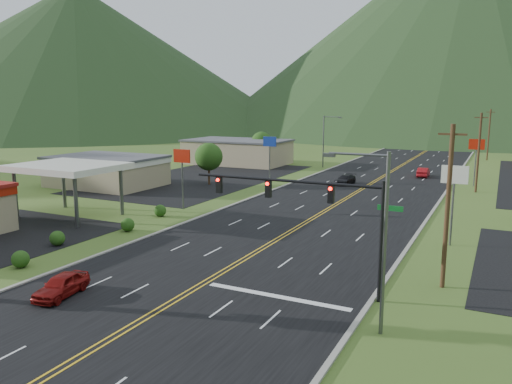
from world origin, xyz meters
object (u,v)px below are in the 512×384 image
at_px(gas_canopy, 68,168).
at_px(streetlight_west, 325,138).
at_px(car_dark_mid, 345,180).
at_px(car_red_far, 423,172).
at_px(streetlight_east, 379,231).
at_px(traffic_signal, 314,204).
at_px(car_red_near, 61,286).

bearing_deg(gas_canopy, streetlight_west, 77.87).
bearing_deg(car_dark_mid, car_red_far, 60.81).
relative_size(streetlight_east, gas_canopy, 0.90).
distance_m(streetlight_east, streetlight_west, 64.21).
height_order(streetlight_east, car_red_far, streetlight_east).
height_order(traffic_signal, car_red_near, traffic_signal).
height_order(traffic_signal, streetlight_east, streetlight_east).
distance_m(traffic_signal, car_red_far, 51.89).
relative_size(gas_canopy, car_red_near, 2.58).
xyz_separation_m(streetlight_west, car_dark_mid, (8.57, -16.50, -4.53)).
bearing_deg(streetlight_east, car_red_far, 95.75).
xyz_separation_m(gas_canopy, car_dark_mid, (18.89, 31.50, -4.22)).
distance_m(streetlight_east, car_red_far, 56.13).
distance_m(car_red_near, car_red_far, 60.40).
bearing_deg(streetlight_west, gas_canopy, -102.13).
distance_m(gas_canopy, car_red_near, 22.48).
height_order(traffic_signal, car_red_far, traffic_signal).
xyz_separation_m(traffic_signal, streetlight_east, (4.70, -4.00, -0.15)).
relative_size(streetlight_west, car_red_near, 2.32).
distance_m(traffic_signal, car_red_near, 15.58).
relative_size(streetlight_east, streetlight_west, 1.00).
bearing_deg(car_dark_mid, traffic_signal, -70.01).
bearing_deg(traffic_signal, car_dark_mid, 103.65).
bearing_deg(traffic_signal, streetlight_west, 107.97).
xyz_separation_m(streetlight_west, car_red_far, (17.25, -4.33, -4.47)).
distance_m(streetlight_west, car_red_far, 18.34).
relative_size(traffic_signal, streetlight_east, 1.46).
bearing_deg(streetlight_east, car_dark_mid, 108.19).
height_order(gas_canopy, car_dark_mid, gas_canopy).
height_order(streetlight_east, car_dark_mid, streetlight_east).
bearing_deg(car_dark_mid, streetlight_west, 123.77).
bearing_deg(streetlight_west, car_red_near, -85.18).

